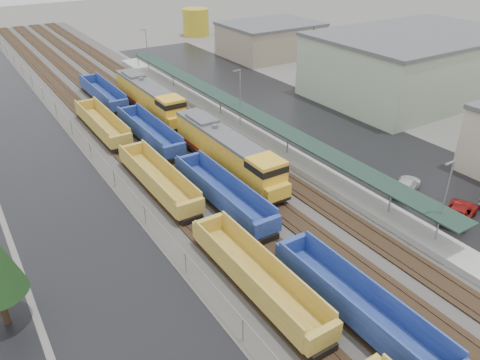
# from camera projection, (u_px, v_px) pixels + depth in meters

# --- Properties ---
(ballast_strip) EXTENTS (20.00, 160.00, 0.08)m
(ballast_strip) POSITION_uv_depth(u_px,v_px,m) (143.00, 120.00, 64.13)
(ballast_strip) COLOR #302D2B
(ballast_strip) RESTS_ON ground
(trackbed) EXTENTS (14.60, 160.00, 0.22)m
(trackbed) POSITION_uv_depth(u_px,v_px,m) (143.00, 119.00, 64.08)
(trackbed) COLOR black
(trackbed) RESTS_ON ground
(west_parking_lot) EXTENTS (10.00, 160.00, 0.02)m
(west_parking_lot) POSITION_uv_depth(u_px,v_px,m) (27.00, 145.00, 57.06)
(west_parking_lot) COLOR black
(west_parking_lot) RESTS_ON ground
(east_commuter_lot) EXTENTS (16.00, 100.00, 0.02)m
(east_commuter_lot) POSITION_uv_depth(u_px,v_px,m) (297.00, 116.00, 65.75)
(east_commuter_lot) COLOR black
(east_commuter_lot) RESTS_ON ground
(station_platform) EXTENTS (3.00, 80.00, 8.00)m
(station_platform) POSITION_uv_depth(u_px,v_px,m) (240.00, 124.00, 60.91)
(station_platform) COLOR #9E9B93
(station_platform) RESTS_ON ground
(chainlink_fence) EXTENTS (0.08, 160.04, 2.02)m
(chainlink_fence) POSITION_uv_depth(u_px,v_px,m) (74.00, 127.00, 57.74)
(chainlink_fence) COLOR gray
(chainlink_fence) RESTS_ON ground
(industrial_buildings) EXTENTS (32.52, 75.30, 9.50)m
(industrial_buildings) POSITION_uv_depth(u_px,v_px,m) (415.00, 73.00, 69.51)
(industrial_buildings) COLOR tan
(industrial_buildings) RESTS_ON ground
(tree_east) EXTENTS (4.40, 4.40, 10.00)m
(tree_east) POSITION_uv_depth(u_px,v_px,m) (312.00, 50.00, 72.80)
(tree_east) COLOR #332316
(tree_east) RESTS_ON ground
(locomotive_lead) EXTENTS (2.98, 19.65, 4.45)m
(locomotive_lead) POSITION_uv_depth(u_px,v_px,m) (228.00, 152.00, 49.67)
(locomotive_lead) COLOR black
(locomotive_lead) RESTS_ON ground
(locomotive_trail) EXTENTS (2.98, 19.65, 4.45)m
(locomotive_trail) POSITION_uv_depth(u_px,v_px,m) (150.00, 98.00, 65.18)
(locomotive_trail) COLOR black
(locomotive_trail) RESTS_ON ground
(well_string_yellow) EXTENTS (2.74, 84.98, 2.43)m
(well_string_yellow) POSITION_uv_depth(u_px,v_px,m) (257.00, 277.00, 33.85)
(well_string_yellow) COLOR #A9872E
(well_string_yellow) RESTS_ON ground
(well_string_blue) EXTENTS (2.77, 103.40, 2.46)m
(well_string_blue) POSITION_uv_depth(u_px,v_px,m) (278.00, 241.00, 37.74)
(well_string_blue) COLOR navy
(well_string_blue) RESTS_ON ground
(storage_tank) EXTENTS (6.20, 6.20, 6.20)m
(storage_tank) POSITION_uv_depth(u_px,v_px,m) (196.00, 22.00, 111.65)
(storage_tank) COLOR gold
(storage_tank) RESTS_ON ground
(parked_car_east_b) EXTENTS (3.96, 5.67, 1.44)m
(parked_car_east_b) POSITION_uv_depth(u_px,v_px,m) (460.00, 212.00, 42.46)
(parked_car_east_b) COLOR maroon
(parked_car_east_b) RESTS_ON ground
(parked_car_east_c) EXTENTS (3.75, 5.26, 1.42)m
(parked_car_east_c) POSITION_uv_depth(u_px,v_px,m) (406.00, 185.00, 46.77)
(parked_car_east_c) COLOR silver
(parked_car_east_c) RESTS_ON ground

